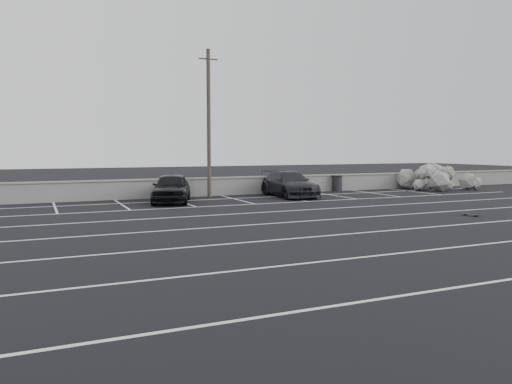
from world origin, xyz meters
name	(u,v)px	position (x,y,z in m)	size (l,w,h in m)	color
ground	(342,235)	(0.00, 0.00, 0.00)	(120.00, 120.00, 0.00)	black
seawall	(204,187)	(0.00, 14.00, 0.55)	(50.00, 0.45, 1.06)	gray
stall_lines	(277,217)	(-0.08, 4.41, 0.00)	(36.00, 20.05, 0.01)	silver
car_left	(172,188)	(-2.52, 11.47, 0.74)	(1.75, 4.34, 1.48)	black
car_right	(289,184)	(4.35, 11.81, 0.72)	(2.01, 4.94, 1.43)	black
utility_pole	(209,123)	(0.06, 13.20, 4.11)	(1.08, 0.22, 8.11)	#4C4238
trash_bin	(337,183)	(8.76, 13.60, 0.52)	(0.88, 0.88, 1.02)	#232325
riprap_pile	(433,182)	(15.54, 12.42, 0.49)	(5.03, 3.97, 1.31)	#A9A59E
skateboard	(471,214)	(7.17, 1.53, 0.07)	(0.32, 0.71, 0.08)	black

